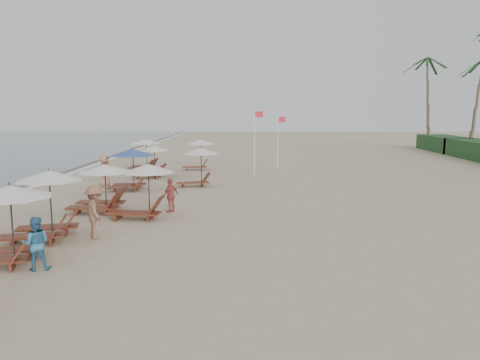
{
  "coord_description": "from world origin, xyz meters",
  "views": [
    {
      "loc": [
        1.24,
        -12.51,
        4.44
      ],
      "look_at": [
        0.82,
        7.89,
        1.3
      ],
      "focal_mm": 34.61,
      "sensor_mm": 36.0,
      "label": 1
    }
  ],
  "objects_px": {
    "lounger_station_3": "(100,188)",
    "beachgoer_far_a": "(171,195)",
    "lounger_station_4": "(130,168)",
    "flag_pole_near": "(255,139)",
    "beachgoer_mid_a": "(36,243)",
    "beachgoer_far_b": "(105,171)",
    "lounger_station_1": "(5,222)",
    "lounger_station_5": "(151,162)",
    "inland_station_0": "(141,187)",
    "lounger_station_2": "(43,208)",
    "inland_station_2": "(199,150)",
    "lounger_station_6": "(144,154)",
    "inland_station_1": "(198,161)",
    "beachgoer_mid_b": "(95,212)"
  },
  "relations": [
    {
      "from": "lounger_station_3",
      "to": "beachgoer_far_a",
      "type": "distance_m",
      "value": 3.15
    },
    {
      "from": "lounger_station_4",
      "to": "flag_pole_near",
      "type": "height_order",
      "value": "flag_pole_near"
    },
    {
      "from": "beachgoer_mid_a",
      "to": "beachgoer_far_b",
      "type": "relative_size",
      "value": 0.81
    },
    {
      "from": "lounger_station_1",
      "to": "flag_pole_near",
      "type": "bearing_deg",
      "value": 67.84
    },
    {
      "from": "lounger_station_3",
      "to": "lounger_station_4",
      "type": "bearing_deg",
      "value": 90.48
    },
    {
      "from": "lounger_station_5",
      "to": "inland_station_0",
      "type": "distance_m",
      "value": 11.6
    },
    {
      "from": "lounger_station_1",
      "to": "lounger_station_2",
      "type": "height_order",
      "value": "lounger_station_2"
    },
    {
      "from": "beachgoer_far_a",
      "to": "inland_station_2",
      "type": "bearing_deg",
      "value": -144.29
    },
    {
      "from": "lounger_station_1",
      "to": "beachgoer_far_b",
      "type": "bearing_deg",
      "value": 95.62
    },
    {
      "from": "flag_pole_near",
      "to": "lounger_station_4",
      "type": "bearing_deg",
      "value": -140.62
    },
    {
      "from": "inland_station_2",
      "to": "flag_pole_near",
      "type": "distance_m",
      "value": 5.17
    },
    {
      "from": "lounger_station_4",
      "to": "inland_station_0",
      "type": "xyz_separation_m",
      "value": [
        2.19,
        -6.71,
        0.04
      ]
    },
    {
      "from": "lounger_station_2",
      "to": "inland_station_0",
      "type": "bearing_deg",
      "value": 49.57
    },
    {
      "from": "lounger_station_6",
      "to": "lounger_station_4",
      "type": "bearing_deg",
      "value": -82.5
    },
    {
      "from": "beachgoer_mid_a",
      "to": "flag_pole_near",
      "type": "xyz_separation_m",
      "value": [
        6.27,
        18.56,
        1.73
      ]
    },
    {
      "from": "inland_station_0",
      "to": "inland_station_2",
      "type": "xyz_separation_m",
      "value": [
        0.65,
        15.38,
        0.18
      ]
    },
    {
      "from": "lounger_station_5",
      "to": "beachgoer_mid_a",
      "type": "relative_size",
      "value": 1.64
    },
    {
      "from": "lounger_station_2",
      "to": "beachgoer_mid_a",
      "type": "height_order",
      "value": "lounger_station_2"
    },
    {
      "from": "lounger_station_4",
      "to": "beachgoer_mid_a",
      "type": "relative_size",
      "value": 1.71
    },
    {
      "from": "lounger_station_1",
      "to": "lounger_station_5",
      "type": "relative_size",
      "value": 1.04
    },
    {
      "from": "inland_station_1",
      "to": "beachgoer_mid_b",
      "type": "height_order",
      "value": "inland_station_1"
    },
    {
      "from": "inland_station_2",
      "to": "beachgoer_far_b",
      "type": "bearing_deg",
      "value": -120.77
    },
    {
      "from": "lounger_station_1",
      "to": "lounger_station_5",
      "type": "bearing_deg",
      "value": 88.13
    },
    {
      "from": "lounger_station_1",
      "to": "beachgoer_mid_b",
      "type": "height_order",
      "value": "lounger_station_1"
    },
    {
      "from": "inland_station_0",
      "to": "flag_pole_near",
      "type": "bearing_deg",
      "value": 69.05
    },
    {
      "from": "lounger_station_5",
      "to": "lounger_station_3",
      "type": "bearing_deg",
      "value": -90.58
    },
    {
      "from": "beachgoer_mid_a",
      "to": "beachgoer_far_a",
      "type": "height_order",
      "value": "beachgoer_mid_a"
    },
    {
      "from": "lounger_station_4",
      "to": "beachgoer_mid_b",
      "type": "xyz_separation_m",
      "value": [
        1.27,
        -9.67,
        -0.31
      ]
    },
    {
      "from": "lounger_station_2",
      "to": "beachgoer_mid_b",
      "type": "xyz_separation_m",
      "value": [
        1.72,
        0.15,
        -0.18
      ]
    },
    {
      "from": "lounger_station_5",
      "to": "flag_pole_near",
      "type": "height_order",
      "value": "flag_pole_near"
    },
    {
      "from": "inland_station_1",
      "to": "beachgoer_mid_a",
      "type": "distance_m",
      "value": 14.54
    },
    {
      "from": "lounger_station_3",
      "to": "inland_station_0",
      "type": "height_order",
      "value": "inland_station_0"
    },
    {
      "from": "lounger_station_5",
      "to": "lounger_station_6",
      "type": "relative_size",
      "value": 0.95
    },
    {
      "from": "lounger_station_2",
      "to": "inland_station_2",
      "type": "xyz_separation_m",
      "value": [
        3.29,
        18.48,
        0.35
      ]
    },
    {
      "from": "inland_station_1",
      "to": "inland_station_2",
      "type": "height_order",
      "value": "same"
    },
    {
      "from": "lounger_station_3",
      "to": "beachgoer_far_b",
      "type": "xyz_separation_m",
      "value": [
        -1.77,
        6.37,
        -0.09
      ]
    },
    {
      "from": "lounger_station_4",
      "to": "lounger_station_5",
      "type": "relative_size",
      "value": 1.04
    },
    {
      "from": "inland_station_0",
      "to": "inland_station_2",
      "type": "height_order",
      "value": "same"
    },
    {
      "from": "beachgoer_far_a",
      "to": "beachgoer_far_b",
      "type": "height_order",
      "value": "beachgoer_far_b"
    },
    {
      "from": "lounger_station_2",
      "to": "beachgoer_mid_a",
      "type": "bearing_deg",
      "value": -69.72
    },
    {
      "from": "beachgoer_mid_b",
      "to": "lounger_station_1",
      "type": "bearing_deg",
      "value": 115.2
    },
    {
      "from": "lounger_station_1",
      "to": "inland_station_1",
      "type": "relative_size",
      "value": 0.99
    },
    {
      "from": "lounger_station_1",
      "to": "lounger_station_4",
      "type": "height_order",
      "value": "lounger_station_1"
    },
    {
      "from": "inland_station_1",
      "to": "beachgoer_far_a",
      "type": "distance_m",
      "value": 6.93
    },
    {
      "from": "beachgoer_mid_a",
      "to": "lounger_station_5",
      "type": "bearing_deg",
      "value": -104.48
    },
    {
      "from": "inland_station_1",
      "to": "inland_station_2",
      "type": "distance_m",
      "value": 7.34
    },
    {
      "from": "inland_station_2",
      "to": "beachgoer_mid_a",
      "type": "height_order",
      "value": "inland_station_2"
    },
    {
      "from": "lounger_station_5",
      "to": "inland_station_2",
      "type": "relative_size",
      "value": 0.97
    },
    {
      "from": "lounger_station_2",
      "to": "flag_pole_near",
      "type": "xyz_separation_m",
      "value": [
        7.39,
        15.51,
        1.38
      ]
    },
    {
      "from": "lounger_station_3",
      "to": "beachgoer_mid_b",
      "type": "xyz_separation_m",
      "value": [
        1.23,
        -4.3,
        -0.09
      ]
    }
  ]
}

